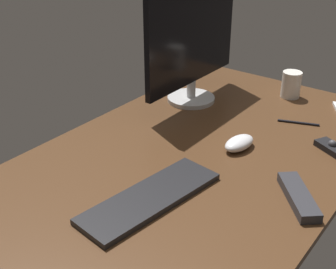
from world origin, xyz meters
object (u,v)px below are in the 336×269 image
object	(u,v)px
coffee_mug	(291,85)
pen	(298,123)
keyboard	(150,198)
computer_mouse	(239,143)
monitor	(192,42)
tv_remote	(298,196)

from	to	relation	value
coffee_mug	pen	world-z (taller)	coffee_mug
keyboard	coffee_mug	bearing A→B (deg)	7.20
computer_mouse	keyboard	bearing A→B (deg)	-179.80
monitor	computer_mouse	bearing A→B (deg)	-123.82
keyboard	monitor	bearing A→B (deg)	32.78
coffee_mug	monitor	bearing A→B (deg)	132.56
keyboard	coffee_mug	size ratio (longest dim) A/B	3.99
coffee_mug	pen	distance (cm)	23.89
monitor	tv_remote	bearing A→B (deg)	-122.28
monitor	coffee_mug	bearing A→B (deg)	-47.55
keyboard	computer_mouse	bearing A→B (deg)	0.06
monitor	coffee_mug	xyz separation A→B (cm)	(25.72, -28.01, -17.61)
monitor	tv_remote	size ratio (longest dim) A/B	2.63
tv_remote	computer_mouse	bearing A→B (deg)	18.60
coffee_mug	pen	size ratio (longest dim) A/B	0.72
monitor	tv_remote	xyz separation A→B (cm)	(-36.11, -57.41, -21.30)
coffee_mug	pen	xyz separation A→B (cm)	(-20.16, -11.97, -4.55)
tv_remote	coffee_mug	world-z (taller)	coffee_mug
computer_mouse	coffee_mug	size ratio (longest dim) A/B	1.16
tv_remote	monitor	bearing A→B (deg)	16.52
tv_remote	keyboard	bearing A→B (deg)	85.56
keyboard	pen	world-z (taller)	keyboard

